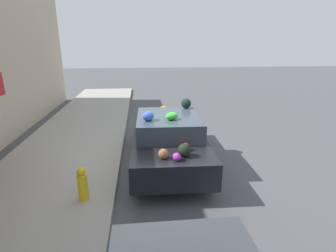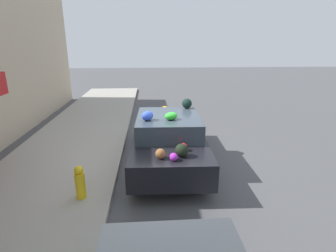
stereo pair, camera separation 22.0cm
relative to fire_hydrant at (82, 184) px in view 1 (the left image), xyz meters
name	(u,v)px [view 1 (the left image)]	position (x,y,z in m)	size (l,w,h in m)	color
ground_plane	(161,162)	(1.82, -1.70, -0.47)	(60.00, 60.00, 0.00)	#4C4C4F
sidewalk_curb	(59,165)	(1.82, 1.00, -0.41)	(24.00, 3.20, 0.12)	#9E998E
fire_hydrant	(82,184)	(0.00, 0.00, 0.00)	(0.20, 0.20, 0.70)	gold
art_car	(168,137)	(1.79, -1.90, 0.26)	(4.35, 1.94, 1.64)	black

